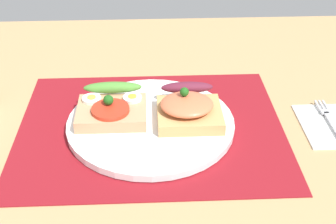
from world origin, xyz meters
TOP-DOWN VIEW (x-y plane):
  - ground_plane at (0.00, 0.00)cm, footprint 120.00×90.00cm
  - placemat at (0.00, 0.00)cm, footprint 41.43×33.08cm
  - plate at (0.00, 0.00)cm, footprint 26.12×26.12cm
  - sandwich_egg_tomato at (-6.06, 1.79)cm, footprint 10.75×9.97cm
  - sandwich_salmon at (5.88, 0.70)cm, footprint 9.95×10.61cm
  - napkin at (29.40, -0.85)cm, footprint 11.16×11.95cm
  - fork at (28.54, -0.45)cm, footprint 1.62×12.98cm

SIDE VIEW (x-z plane):
  - ground_plane at x=0.00cm, z-range -3.20..0.00cm
  - placemat at x=0.00cm, z-range 0.00..0.30cm
  - napkin at x=29.40cm, z-range 0.00..0.60cm
  - fork at x=28.54cm, z-range 0.60..0.92cm
  - plate at x=0.00cm, z-range 0.30..1.42cm
  - sandwich_egg_tomato at x=-6.06cm, z-range 0.80..4.89cm
  - sandwich_salmon at x=5.88cm, z-range 0.65..5.86cm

